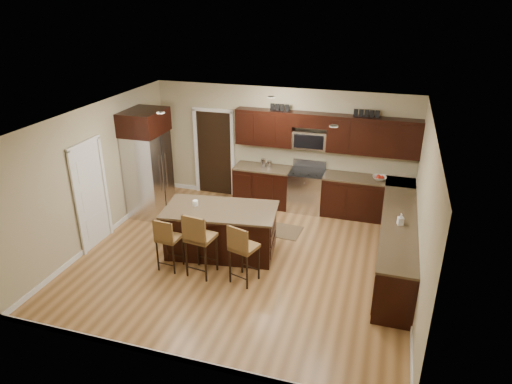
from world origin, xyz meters
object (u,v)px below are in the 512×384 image
(stool_mid, at_px, (198,238))
(stool_right, at_px, (242,248))
(island, at_px, (221,232))
(range, at_px, (306,190))
(stool_left, at_px, (167,238))
(refrigerator, at_px, (148,162))

(stool_mid, distance_m, stool_right, 0.78)
(island, relative_size, stool_right, 2.00)
(range, xyz_separation_m, stool_left, (-1.86, -3.18, 0.16))
(range, relative_size, refrigerator, 0.47)
(range, height_order, stool_mid, stool_mid)
(island, bearing_deg, refrigerator, 143.47)
(refrigerator, bearing_deg, stool_left, -54.24)
(refrigerator, bearing_deg, range, 19.69)
(stool_right, bearing_deg, range, 98.66)
(stool_left, relative_size, refrigerator, 0.43)
(stool_right, bearing_deg, refrigerator, 161.69)
(island, xyz_separation_m, refrigerator, (-2.13, 1.16, 0.77))
(stool_right, distance_m, refrigerator, 3.51)
(island, distance_m, stool_right, 1.13)
(stool_mid, distance_m, refrigerator, 2.91)
(island, height_order, stool_mid, stool_mid)
(island, bearing_deg, stool_right, -58.04)
(island, distance_m, refrigerator, 2.55)
(island, bearing_deg, stool_left, -137.12)
(stool_right, bearing_deg, stool_left, -163.10)
(range, bearing_deg, stool_right, -98.36)
(range, bearing_deg, stool_mid, -111.34)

